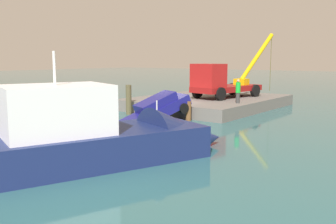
# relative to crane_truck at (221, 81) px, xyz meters

# --- Properties ---
(ground) EXTENTS (200.00, 200.00, 0.00)m
(ground) POSITION_rel_crane_truck_xyz_m (4.73, -1.19, -2.18)
(ground) COLOR #2D6066
(dock) EXTENTS (12.43, 9.63, 0.85)m
(dock) POSITION_rel_crane_truck_xyz_m (-0.08, -1.19, -1.76)
(dock) COLOR slate
(dock) RESTS_ON ground
(crane_truck) EXTENTS (9.29, 3.63, 5.36)m
(crane_truck) POSITION_rel_crane_truck_xyz_m (0.00, 0.00, 0.00)
(crane_truck) COLOR maroon
(crane_truck) RESTS_ON dock
(dock_worker) EXTENTS (0.34, 0.34, 1.69)m
(dock_worker) POSITION_rel_crane_truck_xyz_m (2.32, 2.71, -0.47)
(dock_worker) COLOR #383838
(dock_worker) RESTS_ON dock
(salvaged_car) EXTENTS (4.74, 3.31, 2.61)m
(salvaged_car) POSITION_rel_crane_truck_xyz_m (8.07, -0.13, -1.42)
(salvaged_car) COLOR navy
(salvaged_car) RESTS_ON ground
(moored_yacht) EXTENTS (12.73, 7.40, 5.60)m
(moored_yacht) POSITION_rel_crane_truck_xyz_m (16.27, 4.41, -1.59)
(moored_yacht) COLOR navy
(moored_yacht) RESTS_ON ground
(piling_near) EXTENTS (0.40, 0.40, 2.13)m
(piling_near) POSITION_rel_crane_truck_xyz_m (6.81, -3.65, -1.12)
(piling_near) COLOR brown
(piling_near) RESTS_ON ground
(piling_mid) EXTENTS (0.35, 0.35, 1.28)m
(piling_mid) POSITION_rel_crane_truck_xyz_m (6.52, 1.34, -1.55)
(piling_mid) COLOR brown
(piling_mid) RESTS_ON ground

